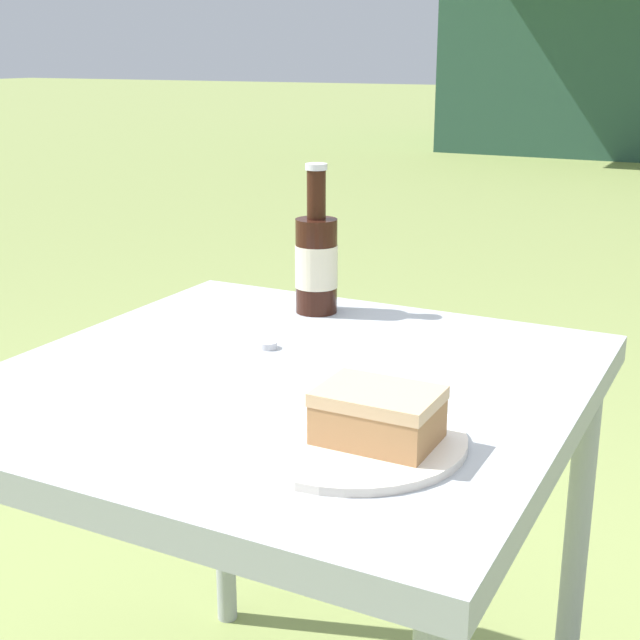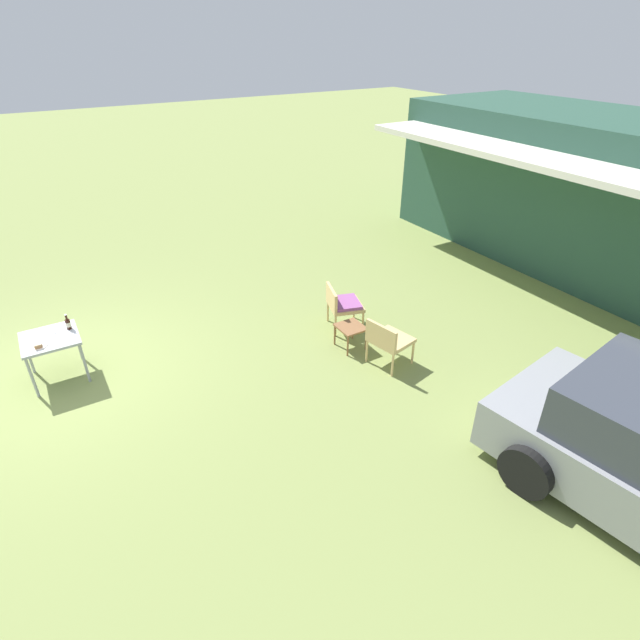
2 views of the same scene
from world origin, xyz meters
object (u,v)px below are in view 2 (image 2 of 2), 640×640
patio_table (51,342)px  garden_side_table (351,329)px  wicker_chair_cushioned (342,303)px  cola_bottle_near (68,324)px  wicker_chair_plain (388,339)px  cake_on_plate (38,345)px

patio_table → garden_side_table: bearing=69.5°
garden_side_table → wicker_chair_cushioned: bearing=159.0°
wicker_chair_cushioned → cola_bottle_near: 4.30m
wicker_chair_plain → cola_bottle_near: cola_bottle_near is taller
cake_on_plate → cola_bottle_near: (-0.29, 0.45, 0.07)m
wicker_chair_cushioned → wicker_chair_plain: size_ratio=1.00×
wicker_chair_plain → cola_bottle_near: (-2.37, -4.13, 0.33)m
wicker_chair_cushioned → cola_bottle_near: (-1.07, -4.15, 0.32)m
wicker_chair_cushioned → patio_table: (-0.97, -4.44, 0.16)m
wicker_chair_plain → garden_side_table: wicker_chair_plain is taller
garden_side_table → patio_table: size_ratio=0.57×
wicker_chair_plain → cola_bottle_near: 4.77m
patio_table → cola_bottle_near: cola_bottle_near is taller
wicker_chair_plain → garden_side_table: bearing=4.6°
wicker_chair_plain → cake_on_plate: size_ratio=3.01×
cola_bottle_near → cake_on_plate: bearing=-57.0°
wicker_chair_cushioned → wicker_chair_plain: 1.30m
cake_on_plate → cola_bottle_near: cola_bottle_near is taller
wicker_chair_cushioned → cola_bottle_near: size_ratio=3.16×
wicker_chair_plain → cake_on_plate: (-2.08, -4.58, 0.26)m
patio_table → cola_bottle_near: size_ratio=3.14×
wicker_chair_plain → wicker_chair_cushioned: bearing=-13.0°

